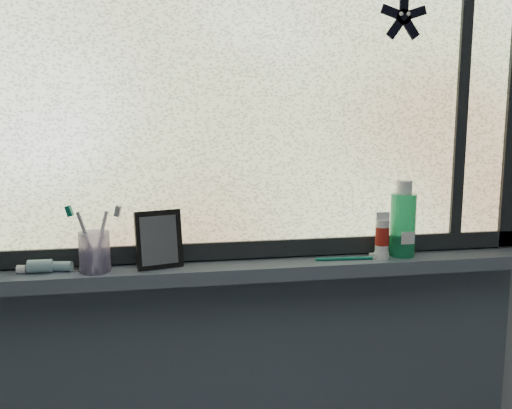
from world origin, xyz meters
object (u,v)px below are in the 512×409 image
Objects in this scene: mouthwash_bottle at (403,218)px; cream_tube at (382,234)px; vanity_mirror at (159,239)px; toothbrush_cup at (95,252)px.

cream_tube is at bearing -165.66° from mouthwash_bottle.
vanity_mirror is 0.85× the size of mouthwash_bottle.
toothbrush_cup is (-0.17, -0.01, -0.03)m from vanity_mirror.
mouthwash_bottle is 1.90× the size of cream_tube.
cream_tube is at bearing -16.15° from vanity_mirror.
vanity_mirror is at bearing 178.87° from cream_tube.
toothbrush_cup is 0.58× the size of mouthwash_bottle.
toothbrush_cup is at bearing 167.69° from vanity_mirror.
toothbrush_cup is 0.82m from cream_tube.
toothbrush_cup is at bearing 179.68° from cream_tube.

